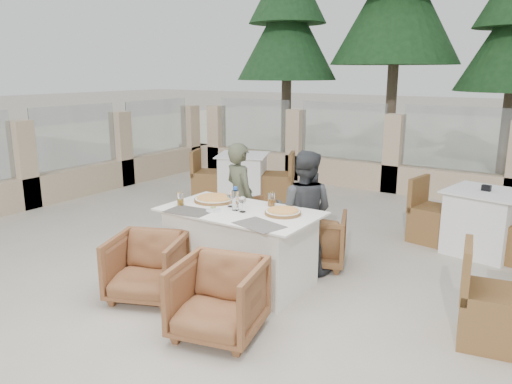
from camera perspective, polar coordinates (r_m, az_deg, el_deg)
The scene contains 25 objects.
ground at distance 5.30m, azimuth -2.05°, elevation -10.19°, with size 80.00×80.00×0.00m, color #BAB19F.
sand_patch at distance 18.28m, azimuth 24.48°, elevation 5.76°, with size 30.00×16.00×0.01m, color beige.
perimeter_wall_far at distance 9.28m, azimuth 15.44°, elevation 4.88°, with size 10.00×0.34×1.60m, color beige, non-canonical shape.
perimeter_wall_left at distance 9.22m, azimuth -19.79°, elevation 4.51°, with size 0.34×7.00×1.60m, color #CEB491, non-canonical shape.
pine_far_left at distance 12.65m, azimuth 3.57°, elevation 16.43°, with size 2.42×2.42×5.50m, color #1E4822.
pine_mid_left at distance 12.11m, azimuth 15.75°, elevation 18.46°, with size 2.86×2.86×6.50m, color #1E4820.
dining_table at distance 5.17m, azimuth -1.85°, elevation -6.22°, with size 1.60×0.90×0.77m, color white, non-canonical shape.
placemat_near_left at distance 5.06m, azimuth -7.65°, elevation -2.17°, with size 0.45×0.30×0.00m, color #4F4A44.
placemat_near_right at distance 4.57m, azimuth 0.38°, elevation -3.78°, with size 0.45×0.30×0.00m, color #625A54.
pizza_left at distance 5.41m, azimuth -4.77°, elevation -0.75°, with size 0.44×0.44×0.06m, color orange.
pizza_right at distance 4.91m, azimuth 3.10°, elevation -2.30°, with size 0.36×0.36×0.05m, color orange.
water_bottle at distance 5.03m, azimuth -2.37°, elevation -0.75°, with size 0.07×0.07×0.24m, color #9EB4D0.
wine_glass_centre at distance 5.16m, azimuth -2.93°, elevation -0.70°, with size 0.08×0.08×0.18m, color silver, non-canonical shape.
wine_glass_near at distance 4.96m, azimuth -1.56°, elevation -1.29°, with size 0.08×0.08×0.18m, color silver, non-canonical shape.
beer_glass_left at distance 5.28m, azimuth -8.63°, elevation -0.80°, with size 0.07×0.07×0.14m, color #C0851B.
beer_glass_right at distance 5.19m, azimuth 1.76°, elevation -0.83°, with size 0.07×0.07×0.15m, color #C2711B.
olive_dish at distance 5.03m, azimuth -4.90°, elevation -1.95°, with size 0.11×0.11×0.04m, color white, non-canonical shape.
armchair_far_left at distance 6.03m, azimuth 0.14°, elevation -4.01°, with size 0.67×0.68×0.62m, color brown.
armchair_far_right at distance 5.69m, azimuth 6.88°, elevation -5.31°, with size 0.65×0.66×0.60m, color brown.
armchair_near_left at distance 4.95m, azimuth -12.36°, elevation -8.37°, with size 0.67×0.68×0.62m, color brown.
armchair_near_right at distance 4.20m, azimuth -4.34°, elevation -12.07°, with size 0.69×0.71×0.64m, color brown.
diner_left at distance 5.92m, azimuth -1.86°, elevation -0.75°, with size 0.49×0.32×1.34m, color #4E513B.
diner_right at distance 5.39m, azimuth 5.51°, elevation -2.26°, with size 0.65×0.51×1.34m, color #3D3F43.
bg_table_a at distance 8.51m, azimuth -1.51°, elevation 1.76°, with size 1.64×0.82×0.77m, color white, non-canonical shape.
bg_table_b at distance 6.55m, azimuth 24.47°, elevation -3.16°, with size 1.64×0.82×0.77m, color white, non-canonical shape.
Camera 1 is at (2.83, -3.93, 2.15)m, focal length 35.00 mm.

